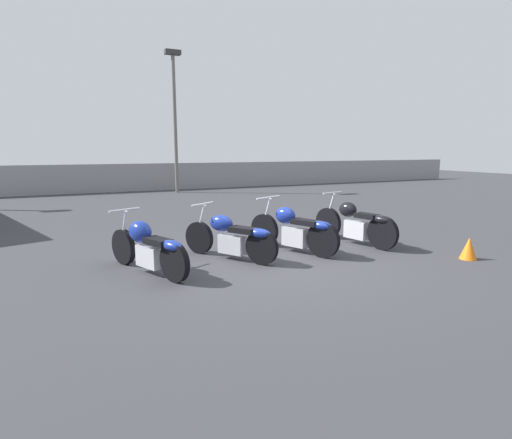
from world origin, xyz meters
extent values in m
plane|color=#38383D|center=(0.00, 0.00, 0.00)|extent=(60.00, 60.00, 0.00)
cube|color=gray|center=(0.00, 13.60, 0.66)|extent=(40.00, 0.04, 1.31)
cylinder|color=slate|center=(1.36, 12.29, 3.06)|extent=(0.16, 0.16, 6.11)
cube|color=#333333|center=(1.36, 12.29, 6.21)|extent=(0.70, 0.35, 0.20)
cylinder|color=black|center=(-2.41, 0.91, 0.31)|extent=(0.34, 0.60, 0.61)
cylinder|color=black|center=(-1.84, -0.41, 0.31)|extent=(0.34, 0.60, 0.61)
cube|color=silver|center=(-2.09, 0.18, 0.28)|extent=(0.39, 0.55, 0.34)
ellipsoid|color=navy|center=(-2.19, 0.41, 0.65)|extent=(0.47, 0.56, 0.36)
cube|color=black|center=(-2.00, -0.04, 0.56)|extent=(0.41, 0.54, 0.10)
ellipsoid|color=navy|center=(-1.86, -0.36, 0.55)|extent=(0.36, 0.48, 0.16)
cylinder|color=silver|center=(-2.37, 0.81, 0.96)|extent=(0.53, 0.26, 0.04)
cylinder|color=silver|center=(-2.39, 0.86, 0.64)|extent=(0.15, 0.25, 0.64)
cylinder|color=silver|center=(-1.93, 0.10, 0.22)|extent=(0.35, 0.69, 0.07)
cylinder|color=black|center=(-1.00, 1.06, 0.31)|extent=(0.41, 0.57, 0.61)
cylinder|color=black|center=(-0.25, -0.13, 0.31)|extent=(0.41, 0.57, 0.61)
cube|color=silver|center=(-0.59, 0.40, 0.28)|extent=(0.44, 0.54, 0.34)
ellipsoid|color=navy|center=(-0.72, 0.61, 0.64)|extent=(0.48, 0.55, 0.30)
cube|color=black|center=(-0.46, 0.20, 0.57)|extent=(0.47, 0.55, 0.10)
ellipsoid|color=navy|center=(-0.28, -0.09, 0.55)|extent=(0.40, 0.48, 0.16)
cylinder|color=silver|center=(-0.95, 0.98, 0.96)|extent=(0.51, 0.34, 0.04)
cylinder|color=silver|center=(-0.98, 1.02, 0.63)|extent=(0.18, 0.24, 0.64)
cylinder|color=silver|center=(-0.41, 0.35, 0.21)|extent=(0.44, 0.65, 0.07)
cylinder|color=black|center=(0.41, 1.10, 0.33)|extent=(0.35, 0.65, 0.66)
cylinder|color=black|center=(0.97, -0.19, 0.33)|extent=(0.35, 0.65, 0.66)
cube|color=silver|center=(0.71, 0.39, 0.30)|extent=(0.39, 0.55, 0.36)
ellipsoid|color=navy|center=(0.62, 0.61, 0.69)|extent=(0.43, 0.52, 0.33)
cube|color=black|center=(0.81, 0.17, 0.61)|extent=(0.44, 0.60, 0.10)
ellipsoid|color=navy|center=(0.95, -0.15, 0.60)|extent=(0.36, 0.48, 0.16)
cylinder|color=silver|center=(0.45, 1.01, 1.01)|extent=(0.65, 0.31, 0.04)
cylinder|color=silver|center=(0.43, 1.06, 0.67)|extent=(0.15, 0.26, 0.66)
cylinder|color=silver|center=(0.88, 0.31, 0.23)|extent=(0.35, 0.69, 0.07)
cylinder|color=black|center=(2.05, 1.19, 0.34)|extent=(0.25, 0.68, 0.68)
cylinder|color=black|center=(2.37, -0.21, 0.34)|extent=(0.25, 0.68, 0.68)
cube|color=silver|center=(2.22, 0.42, 0.30)|extent=(0.31, 0.55, 0.37)
ellipsoid|color=black|center=(2.17, 0.66, 0.71)|extent=(0.36, 0.47, 0.32)
cube|color=black|center=(2.28, 0.18, 0.63)|extent=(0.34, 0.52, 0.10)
ellipsoid|color=black|center=(2.35, -0.16, 0.61)|extent=(0.29, 0.47, 0.16)
cylinder|color=silver|center=(2.07, 1.09, 1.03)|extent=(0.58, 0.16, 0.04)
cylinder|color=silver|center=(2.06, 1.14, 0.68)|extent=(0.11, 0.26, 0.67)
cylinder|color=silver|center=(2.37, 0.31, 0.24)|extent=(0.21, 0.67, 0.07)
cone|color=orange|center=(3.30, -1.40, 0.20)|extent=(0.30, 0.30, 0.40)
camera|label=1|loc=(-3.16, -6.14, 1.96)|focal=28.00mm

